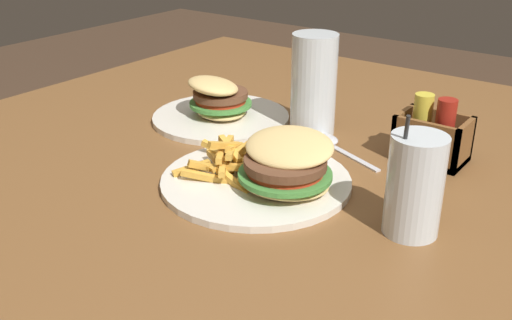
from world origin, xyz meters
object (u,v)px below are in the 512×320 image
at_px(beer_glass, 314,88).
at_px(spoon, 328,141).
at_px(condiment_caddy, 432,137).
at_px(meal_plate_near, 269,172).
at_px(juice_glass, 414,188).
at_px(meal_plate_far, 219,107).

distance_m(beer_glass, spoon, 0.10).
distance_m(spoon, condiment_caddy, 0.17).
bearing_deg(spoon, meal_plate_near, 115.93).
height_order(juice_glass, meal_plate_far, juice_glass).
bearing_deg(meal_plate_near, beer_glass, 106.65).
relative_size(beer_glass, meal_plate_far, 0.69).
xyz_separation_m(meal_plate_far, condiment_caddy, (0.38, 0.06, 0.01)).
distance_m(meal_plate_near, spoon, 0.19).
bearing_deg(juice_glass, condiment_caddy, 105.89).
xyz_separation_m(juice_glass, meal_plate_far, (-0.44, 0.16, -0.04)).
height_order(meal_plate_near, condiment_caddy, condiment_caddy).
bearing_deg(meal_plate_near, meal_plate_far, 143.84).
xyz_separation_m(beer_glass, condiment_caddy, (0.21, 0.01, -0.04)).
relative_size(beer_glass, juice_glass, 1.09).
distance_m(meal_plate_far, condiment_caddy, 0.38).
bearing_deg(meal_plate_near, condiment_caddy, 57.84).
xyz_separation_m(meal_plate_near, beer_glass, (-0.07, 0.22, 0.05)).
bearing_deg(beer_glass, condiment_caddy, 2.12).
height_order(meal_plate_far, condiment_caddy, condiment_caddy).
xyz_separation_m(beer_glass, juice_glass, (0.28, -0.22, -0.02)).
distance_m(meal_plate_near, meal_plate_far, 0.29).
bearing_deg(spoon, condiment_caddy, -142.87).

